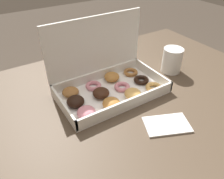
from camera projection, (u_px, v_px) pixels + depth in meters
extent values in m
cube|color=#4C3D2D|center=(122.00, 97.00, 0.84)|extent=(1.29, 0.86, 0.03)
cylinder|color=#4C3D2D|center=(159.00, 82.00, 1.57)|extent=(0.06, 0.06, 0.69)
cube|color=white|center=(112.00, 93.00, 0.83)|extent=(0.40, 0.23, 0.01)
cube|color=white|center=(129.00, 104.00, 0.75)|extent=(0.40, 0.01, 0.04)
cube|color=white|center=(98.00, 75.00, 0.90)|extent=(0.40, 0.01, 0.04)
cube|color=white|center=(63.00, 106.00, 0.74)|extent=(0.01, 0.23, 0.04)
cube|color=white|center=(152.00, 74.00, 0.91)|extent=(0.01, 0.23, 0.04)
cube|color=white|center=(96.00, 45.00, 0.83)|extent=(0.40, 0.01, 0.22)
ellipsoid|color=pink|center=(86.00, 112.00, 0.71)|extent=(0.06, 0.06, 0.04)
ellipsoid|color=#B77A38|center=(111.00, 103.00, 0.75)|extent=(0.06, 0.06, 0.04)
ellipsoid|color=tan|center=(133.00, 94.00, 0.80)|extent=(0.06, 0.06, 0.03)
torus|color=tan|center=(153.00, 87.00, 0.85)|extent=(0.06, 0.06, 0.02)
ellipsoid|color=black|center=(76.00, 101.00, 0.76)|extent=(0.06, 0.06, 0.04)
ellipsoid|color=#381E11|center=(101.00, 93.00, 0.80)|extent=(0.06, 0.06, 0.03)
torus|color=pink|center=(122.00, 87.00, 0.85)|extent=(0.06, 0.06, 0.02)
torus|color=black|center=(141.00, 80.00, 0.89)|extent=(0.06, 0.06, 0.02)
ellipsoid|color=#9E6633|center=(71.00, 92.00, 0.81)|extent=(0.06, 0.06, 0.03)
torus|color=pink|center=(93.00, 86.00, 0.86)|extent=(0.06, 0.06, 0.02)
ellipsoid|color=#B77A38|center=(112.00, 77.00, 0.89)|extent=(0.06, 0.06, 0.03)
torus|color=#9E6633|center=(131.00, 72.00, 0.94)|extent=(0.06, 0.06, 0.02)
cylinder|color=white|center=(172.00, 60.00, 0.94)|extent=(0.08, 0.08, 0.11)
cylinder|color=black|center=(174.00, 50.00, 0.92)|extent=(0.07, 0.07, 0.01)
cube|color=white|center=(167.00, 125.00, 0.70)|extent=(0.16, 0.14, 0.01)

